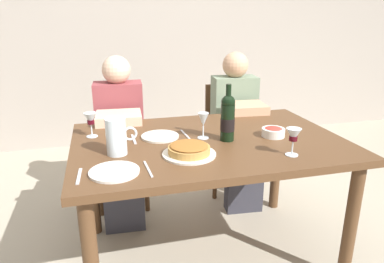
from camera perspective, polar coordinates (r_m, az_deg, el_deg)
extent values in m
plane|color=#B2A893|center=(2.36, 2.45, -18.95)|extent=(8.00, 8.00, 0.00)
cube|color=#A3998E|center=(4.09, -7.08, 17.81)|extent=(8.00, 0.10, 2.80)
cube|color=brown|center=(2.00, 2.74, -1.82)|extent=(1.50, 1.00, 0.04)
cylinder|color=brown|center=(2.13, 24.20, -13.51)|extent=(0.07, 0.07, 0.72)
cylinder|color=brown|center=(2.46, -15.74, -8.20)|extent=(0.07, 0.07, 0.72)
cylinder|color=brown|center=(2.75, 13.44, -5.07)|extent=(0.07, 0.07, 0.72)
cylinder|color=black|center=(1.96, 5.75, 1.44)|extent=(0.08, 0.08, 0.21)
sphere|color=black|center=(1.93, 5.85, 4.74)|extent=(0.08, 0.08, 0.08)
cylinder|color=black|center=(1.91, 5.91, 6.32)|extent=(0.03, 0.03, 0.09)
cylinder|color=black|center=(1.96, 5.74, 1.15)|extent=(0.08, 0.08, 0.07)
cylinder|color=silver|center=(1.79, -12.11, -0.81)|extent=(0.10, 0.10, 0.19)
cylinder|color=silver|center=(1.80, -12.04, -1.81)|extent=(0.09, 0.09, 0.11)
torus|color=silver|center=(1.79, -9.94, -0.35)|extent=(0.07, 0.01, 0.07)
cylinder|color=silver|center=(1.77, -0.46, -3.66)|extent=(0.27, 0.27, 0.01)
cylinder|color=#C18E47|center=(1.76, -0.47, -2.98)|extent=(0.21, 0.21, 0.03)
ellipsoid|color=#9E6028|center=(1.75, -0.47, -2.27)|extent=(0.19, 0.19, 0.02)
cylinder|color=white|center=(2.09, 12.95, -0.14)|extent=(0.13, 0.13, 0.05)
ellipsoid|color=#B2382D|center=(2.08, 12.99, 0.29)|extent=(0.11, 0.11, 0.03)
cylinder|color=silver|center=(2.11, -15.79, -0.74)|extent=(0.06, 0.06, 0.00)
cylinder|color=silver|center=(2.10, -15.87, 0.20)|extent=(0.01, 0.01, 0.07)
cone|color=silver|center=(2.08, -16.03, 2.00)|extent=(0.07, 0.07, 0.07)
cylinder|color=#470A14|center=(2.09, -15.99, 1.50)|extent=(0.04, 0.04, 0.02)
cylinder|color=silver|center=(2.01, 1.80, -1.01)|extent=(0.06, 0.06, 0.00)
cylinder|color=silver|center=(2.00, 1.81, -0.04)|extent=(0.01, 0.01, 0.07)
cone|color=silver|center=(1.98, 1.83, 1.95)|extent=(0.06, 0.06, 0.08)
cylinder|color=silver|center=(1.84, 15.76, -3.63)|extent=(0.06, 0.06, 0.00)
cylinder|color=silver|center=(1.83, 15.86, -2.54)|extent=(0.01, 0.01, 0.07)
cone|color=silver|center=(1.80, 16.04, -0.52)|extent=(0.07, 0.07, 0.07)
cylinder|color=#470A14|center=(1.81, 15.99, -1.07)|extent=(0.04, 0.04, 0.02)
cylinder|color=silver|center=(2.03, -5.17, -0.78)|extent=(0.21, 0.21, 0.01)
cylinder|color=white|center=(1.61, -12.41, -6.34)|extent=(0.22, 0.22, 0.01)
cube|color=silver|center=(2.01, -9.38, -1.23)|extent=(0.02, 0.16, 0.00)
cube|color=silver|center=(2.06, -1.05, -0.53)|extent=(0.02, 0.18, 0.00)
cube|color=silver|center=(1.63, -7.09, -5.99)|extent=(0.02, 0.18, 0.00)
cube|color=silver|center=(1.62, -17.74, -6.87)|extent=(0.02, 0.16, 0.00)
cube|color=brown|center=(2.76, -11.32, -2.61)|extent=(0.43, 0.43, 0.02)
cube|color=brown|center=(2.87, -11.60, 2.62)|extent=(0.36, 0.05, 0.40)
cylinder|color=brown|center=(2.70, -14.64, -8.75)|extent=(0.04, 0.04, 0.45)
cylinder|color=brown|center=(2.70, -7.34, -8.33)|extent=(0.04, 0.04, 0.45)
cylinder|color=brown|center=(3.01, -14.31, -5.84)|extent=(0.04, 0.04, 0.45)
cylinder|color=brown|center=(3.00, -7.81, -5.46)|extent=(0.04, 0.04, 0.45)
cube|color=#8E3D42|center=(2.64, -11.61, 2.37)|extent=(0.35, 0.22, 0.50)
sphere|color=beige|center=(2.57, -12.10, 9.69)|extent=(0.20, 0.20, 0.20)
cube|color=#33333D|center=(2.54, -11.25, -4.22)|extent=(0.33, 0.40, 0.14)
cube|color=#33333D|center=(2.52, -10.85, -11.20)|extent=(0.28, 0.14, 0.40)
cube|color=beige|center=(2.35, -11.72, 2.18)|extent=(0.30, 0.26, 0.06)
cube|color=brown|center=(2.96, 6.28, -0.89)|extent=(0.43, 0.43, 0.02)
cube|color=brown|center=(3.07, 5.48, 3.94)|extent=(0.36, 0.06, 0.40)
cylinder|color=brown|center=(2.85, 3.74, -6.65)|extent=(0.04, 0.04, 0.45)
cylinder|color=brown|center=(2.95, 10.23, -6.09)|extent=(0.04, 0.04, 0.45)
cylinder|color=brown|center=(3.16, 2.31, -4.09)|extent=(0.04, 0.04, 0.45)
cylinder|color=brown|center=(3.24, 8.22, -3.66)|extent=(0.04, 0.04, 0.45)
cube|color=gray|center=(2.85, 6.75, 3.80)|extent=(0.36, 0.23, 0.50)
sphere|color=tan|center=(2.78, 7.01, 10.60)|extent=(0.20, 0.20, 0.20)
cube|color=#33333D|center=(2.75, 7.66, -2.24)|extent=(0.34, 0.40, 0.14)
cube|color=#33333D|center=(2.73, 8.35, -8.65)|extent=(0.28, 0.14, 0.40)
cube|color=tan|center=(2.57, 8.55, 3.76)|extent=(0.31, 0.26, 0.06)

